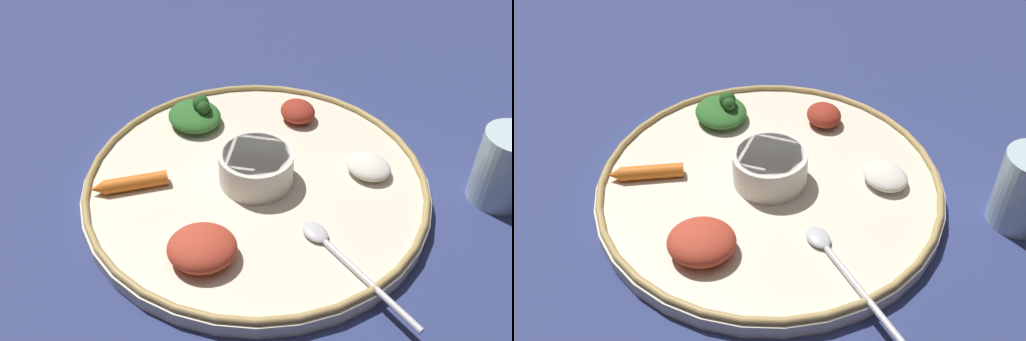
{
  "view_description": "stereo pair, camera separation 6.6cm",
  "coord_description": "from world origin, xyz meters",
  "views": [
    {
      "loc": [
        0.42,
        0.28,
        0.47
      ],
      "look_at": [
        0.0,
        0.0,
        0.03
      ],
      "focal_mm": 39.18,
      "sensor_mm": 36.0,
      "label": 1
    },
    {
      "loc": [
        0.38,
        0.33,
        0.47
      ],
      "look_at": [
        0.0,
        0.0,
        0.03
      ],
      "focal_mm": 39.18,
      "sensor_mm": 36.0,
      "label": 2
    }
  ],
  "objects": [
    {
      "name": "greens_pile",
      "position": [
        -0.05,
        -0.13,
        0.03
      ],
      "size": [
        0.09,
        0.1,
        0.04
      ],
      "color": "#2D6628",
      "rests_on": "platter"
    },
    {
      "name": "spoon",
      "position": [
        0.05,
        0.14,
        0.02
      ],
      "size": [
        0.07,
        0.16,
        0.01
      ],
      "color": "silver",
      "rests_on": "platter"
    },
    {
      "name": "platter_rim",
      "position": [
        0.0,
        0.0,
        0.02
      ],
      "size": [
        0.41,
        0.41,
        0.01
      ],
      "primitive_type": "torus",
      "color": "tan",
      "rests_on": "platter"
    },
    {
      "name": "mound_rice_white",
      "position": [
        -0.09,
        0.11,
        0.03
      ],
      "size": [
        0.06,
        0.06,
        0.02
      ],
      "primitive_type": "ellipsoid",
      "rotation": [
        0.0,
        0.0,
        4.52
      ],
      "color": "silver",
      "rests_on": "platter"
    },
    {
      "name": "ground_plane",
      "position": [
        0.0,
        0.0,
        0.0
      ],
      "size": [
        2.4,
        2.4,
        0.0
      ],
      "primitive_type": "plane",
      "color": "navy"
    },
    {
      "name": "mound_beet",
      "position": [
        -0.14,
        -0.02,
        0.03
      ],
      "size": [
        0.06,
        0.07,
        0.03
      ],
      "primitive_type": "ellipsoid",
      "rotation": [
        0.0,
        0.0,
        4.24
      ],
      "color": "maroon",
      "rests_on": "platter"
    },
    {
      "name": "platter",
      "position": [
        0.0,
        0.0,
        0.01
      ],
      "size": [
        0.42,
        0.42,
        0.02
      ],
      "primitive_type": "cylinder",
      "color": "beige",
      "rests_on": "ground_plane"
    },
    {
      "name": "mound_berbere_red",
      "position": [
        0.13,
        0.02,
        0.03
      ],
      "size": [
        0.1,
        0.1,
        0.03
      ],
      "primitive_type": "ellipsoid",
      "rotation": [
        0.0,
        0.0,
        5.35
      ],
      "color": "#B73D28",
      "rests_on": "platter"
    },
    {
      "name": "carrot_near_spoon",
      "position": [
        0.09,
        -0.11,
        0.03
      ],
      "size": [
        0.08,
        0.07,
        0.02
      ],
      "color": "orange",
      "rests_on": "platter"
    },
    {
      "name": "center_bowl",
      "position": [
        0.0,
        0.0,
        0.04
      ],
      "size": [
        0.09,
        0.09,
        0.04
      ],
      "color": "silver",
      "rests_on": "platter"
    },
    {
      "name": "drinking_glass",
      "position": [
        -0.15,
        0.25,
        0.04
      ],
      "size": [
        0.07,
        0.07,
        0.09
      ],
      "color": "silver",
      "rests_on": "ground_plane"
    }
  ]
}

